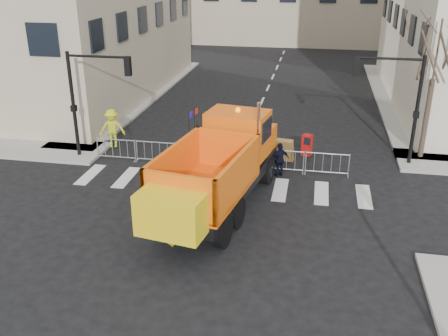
% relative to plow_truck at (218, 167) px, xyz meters
% --- Properties ---
extents(ground, '(120.00, 120.00, 0.00)m').
position_rel_plow_truck_xyz_m(ground, '(-0.16, -3.23, -1.86)').
color(ground, black).
rests_on(ground, ground).
extents(sidewalk_back, '(64.00, 5.00, 0.15)m').
position_rel_plow_truck_xyz_m(sidewalk_back, '(-0.16, 5.27, -1.79)').
color(sidewalk_back, gray).
rests_on(sidewalk_back, ground).
extents(traffic_light_left, '(0.18, 0.18, 5.40)m').
position_rel_plow_truck_xyz_m(traffic_light_left, '(-8.16, 4.27, 0.84)').
color(traffic_light_left, black).
rests_on(traffic_light_left, ground).
extents(traffic_light_right, '(0.18, 0.18, 5.40)m').
position_rel_plow_truck_xyz_m(traffic_light_right, '(8.34, 6.27, 0.84)').
color(traffic_light_right, black).
rests_on(traffic_light_right, ground).
extents(crowd_barriers, '(12.60, 0.60, 1.10)m').
position_rel_plow_truck_xyz_m(crowd_barriers, '(-0.91, 4.37, -1.31)').
color(crowd_barriers, '#9EA0A5').
rests_on(crowd_barriers, ground).
extents(street_tree, '(3.00, 3.00, 7.50)m').
position_rel_plow_truck_xyz_m(street_tree, '(9.04, 7.27, 1.89)').
color(street_tree, '#382B21').
rests_on(street_tree, ground).
extents(plow_truck, '(4.74, 11.12, 4.19)m').
position_rel_plow_truck_xyz_m(plow_truck, '(0.00, 0.00, 0.00)').
color(plow_truck, black).
rests_on(plow_truck, ground).
extents(cop_a, '(0.71, 0.68, 1.64)m').
position_rel_plow_truck_xyz_m(cop_a, '(-0.49, 3.77, -1.04)').
color(cop_a, black).
rests_on(cop_a, ground).
extents(cop_b, '(1.05, 0.90, 1.90)m').
position_rel_plow_truck_xyz_m(cop_b, '(1.04, 3.77, -0.91)').
color(cop_b, black).
rests_on(cop_b, ground).
extents(cop_c, '(1.01, 0.89, 1.64)m').
position_rel_plow_truck_xyz_m(cop_c, '(2.16, 3.77, -1.04)').
color(cop_c, black).
rests_on(cop_c, ground).
extents(worker, '(1.49, 1.09, 2.06)m').
position_rel_plow_truck_xyz_m(worker, '(-6.86, 5.68, -0.68)').
color(worker, '#B9C216').
rests_on(worker, sidewalk_back).
extents(newspaper_box, '(0.57, 0.55, 1.10)m').
position_rel_plow_truck_xyz_m(newspaper_box, '(3.33, 6.33, -1.16)').
color(newspaper_box, '#B1100D').
rests_on(newspaper_box, sidewalk_back).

